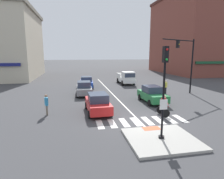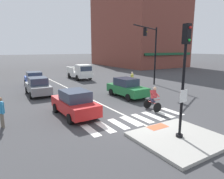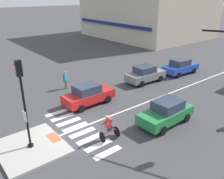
{
  "view_description": "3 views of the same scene",
  "coord_description": "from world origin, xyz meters",
  "px_view_note": "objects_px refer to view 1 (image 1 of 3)",
  "views": [
    {
      "loc": [
        -4.69,
        -12.29,
        4.78
      ],
      "look_at": [
        -1.26,
        4.79,
        1.54
      ],
      "focal_mm": 30.7,
      "sensor_mm": 36.0,
      "label": 1
    },
    {
      "loc": [
        -7.21,
        -8.72,
        4.15
      ],
      "look_at": [
        0.38,
        3.58,
        1.21
      ],
      "focal_mm": 32.15,
      "sensor_mm": 36.0,
      "label": 2
    },
    {
      "loc": [
        11.63,
        -6.42,
        8.2
      ],
      "look_at": [
        -1.1,
        3.82,
        1.54
      ],
      "focal_mm": 37.98,
      "sensor_mm": 36.0,
      "label": 3
    }
  ],
  "objects_px": {
    "pickup_truck_white_eastbound_distant": "(126,78)",
    "pedestrian_at_curb_left": "(46,103)",
    "traffic_light_mast": "(187,58)",
    "signal_pole": "(164,85)",
    "car_grey_westbound_far": "(84,88)",
    "car_blue_westbound_distant": "(86,82)",
    "car_red_westbound_near": "(98,103)",
    "cyclist": "(164,105)",
    "pedestrian_waiting_far_side": "(166,86)",
    "car_green_eastbound_mid": "(152,94)"
  },
  "relations": [
    {
      "from": "car_blue_westbound_distant",
      "to": "pedestrian_waiting_far_side",
      "type": "bearing_deg",
      "value": -34.03
    },
    {
      "from": "traffic_light_mast",
      "to": "car_green_eastbound_mid",
      "type": "distance_m",
      "value": 7.04
    },
    {
      "from": "signal_pole",
      "to": "pedestrian_waiting_far_side",
      "type": "distance_m",
      "value": 13.39
    },
    {
      "from": "car_grey_westbound_far",
      "to": "car_green_eastbound_mid",
      "type": "relative_size",
      "value": 1.0
    },
    {
      "from": "pedestrian_waiting_far_side",
      "to": "car_red_westbound_near",
      "type": "bearing_deg",
      "value": -146.74
    },
    {
      "from": "car_grey_westbound_far",
      "to": "cyclist",
      "type": "relative_size",
      "value": 2.47
    },
    {
      "from": "pickup_truck_white_eastbound_distant",
      "to": "pedestrian_at_curb_left",
      "type": "relative_size",
      "value": 3.07
    },
    {
      "from": "signal_pole",
      "to": "car_blue_westbound_distant",
      "type": "distance_m",
      "value": 18.23
    },
    {
      "from": "car_blue_westbound_distant",
      "to": "pickup_truck_white_eastbound_distant",
      "type": "bearing_deg",
      "value": 18.71
    },
    {
      "from": "traffic_light_mast",
      "to": "pickup_truck_white_eastbound_distant",
      "type": "relative_size",
      "value": 1.27
    },
    {
      "from": "car_red_westbound_near",
      "to": "signal_pole",
      "type": "bearing_deg",
      "value": -63.98
    },
    {
      "from": "car_red_westbound_near",
      "to": "car_grey_westbound_far",
      "type": "xyz_separation_m",
      "value": [
        -0.72,
        7.18,
        0.0
      ]
    },
    {
      "from": "car_green_eastbound_mid",
      "to": "pedestrian_at_curb_left",
      "type": "distance_m",
      "value": 10.05
    },
    {
      "from": "car_blue_westbound_distant",
      "to": "pedestrian_at_curb_left",
      "type": "xyz_separation_m",
      "value": [
        -3.92,
        -11.84,
        0.17
      ]
    },
    {
      "from": "car_blue_westbound_distant",
      "to": "pedestrian_waiting_far_side",
      "type": "height_order",
      "value": "pedestrian_waiting_far_side"
    },
    {
      "from": "car_grey_westbound_far",
      "to": "pedestrian_waiting_far_side",
      "type": "height_order",
      "value": "pedestrian_waiting_far_side"
    },
    {
      "from": "car_grey_westbound_far",
      "to": "pedestrian_waiting_far_side",
      "type": "bearing_deg",
      "value": -7.58
    },
    {
      "from": "car_green_eastbound_mid",
      "to": "pedestrian_at_curb_left",
      "type": "height_order",
      "value": "pedestrian_at_curb_left"
    },
    {
      "from": "pedestrian_at_curb_left",
      "to": "pedestrian_waiting_far_side",
      "type": "xyz_separation_m",
      "value": [
        13.01,
        5.71,
        0.0
      ]
    },
    {
      "from": "pickup_truck_white_eastbound_distant",
      "to": "pedestrian_at_curb_left",
      "type": "xyz_separation_m",
      "value": [
        -10.41,
        -14.04,
        0.0
      ]
    },
    {
      "from": "signal_pole",
      "to": "pedestrian_at_curb_left",
      "type": "relative_size",
      "value": 3.01
    },
    {
      "from": "pedestrian_waiting_far_side",
      "to": "car_grey_westbound_far",
      "type": "bearing_deg",
      "value": 172.42
    },
    {
      "from": "car_grey_westbound_far",
      "to": "cyclist",
      "type": "xyz_separation_m",
      "value": [
        5.63,
        -8.98,
        0.06
      ]
    },
    {
      "from": "cyclist",
      "to": "car_red_westbound_near",
      "type": "bearing_deg",
      "value": 159.82
    },
    {
      "from": "signal_pole",
      "to": "traffic_light_mast",
      "type": "bearing_deg",
      "value": 53.13
    },
    {
      "from": "pedestrian_at_curb_left",
      "to": "pedestrian_waiting_far_side",
      "type": "distance_m",
      "value": 14.21
    },
    {
      "from": "traffic_light_mast",
      "to": "pedestrian_at_curb_left",
      "type": "bearing_deg",
      "value": -161.46
    },
    {
      "from": "traffic_light_mast",
      "to": "car_grey_westbound_far",
      "type": "xyz_separation_m",
      "value": [
        -11.87,
        1.91,
        -3.53
      ]
    },
    {
      "from": "car_green_eastbound_mid",
      "to": "car_red_westbound_near",
      "type": "bearing_deg",
      "value": -157.25
    },
    {
      "from": "car_grey_westbound_far",
      "to": "pedestrian_waiting_far_side",
      "type": "xyz_separation_m",
      "value": [
        9.69,
        -1.29,
        0.17
      ]
    },
    {
      "from": "car_blue_westbound_distant",
      "to": "pedestrian_waiting_far_side",
      "type": "relative_size",
      "value": 2.5
    },
    {
      "from": "car_grey_westbound_far",
      "to": "pickup_truck_white_eastbound_distant",
      "type": "xyz_separation_m",
      "value": [
        7.09,
        7.05,
        0.17
      ]
    },
    {
      "from": "car_red_westbound_near",
      "to": "pickup_truck_white_eastbound_distant",
      "type": "distance_m",
      "value": 15.59
    },
    {
      "from": "car_blue_westbound_distant",
      "to": "cyclist",
      "type": "height_order",
      "value": "cyclist"
    },
    {
      "from": "pickup_truck_white_eastbound_distant",
      "to": "car_green_eastbound_mid",
      "type": "bearing_deg",
      "value": -92.97
    },
    {
      "from": "pickup_truck_white_eastbound_distant",
      "to": "car_grey_westbound_far",
      "type": "bearing_deg",
      "value": -135.2
    },
    {
      "from": "pickup_truck_white_eastbound_distant",
      "to": "pedestrian_waiting_far_side",
      "type": "height_order",
      "value": "pickup_truck_white_eastbound_distant"
    },
    {
      "from": "car_grey_westbound_far",
      "to": "pickup_truck_white_eastbound_distant",
      "type": "height_order",
      "value": "pickup_truck_white_eastbound_distant"
    },
    {
      "from": "car_blue_westbound_distant",
      "to": "cyclist",
      "type": "relative_size",
      "value": 2.49
    },
    {
      "from": "traffic_light_mast",
      "to": "cyclist",
      "type": "relative_size",
      "value": 3.88
    },
    {
      "from": "signal_pole",
      "to": "car_grey_westbound_far",
      "type": "bearing_deg",
      "value": 105.31
    },
    {
      "from": "car_red_westbound_near",
      "to": "cyclist",
      "type": "bearing_deg",
      "value": -20.18
    },
    {
      "from": "signal_pole",
      "to": "pedestrian_waiting_far_side",
      "type": "relative_size",
      "value": 3.01
    },
    {
      "from": "signal_pole",
      "to": "pedestrian_at_curb_left",
      "type": "height_order",
      "value": "signal_pole"
    },
    {
      "from": "car_blue_westbound_distant",
      "to": "pedestrian_at_curb_left",
      "type": "height_order",
      "value": "pedestrian_at_curb_left"
    },
    {
      "from": "cyclist",
      "to": "pickup_truck_white_eastbound_distant",
      "type": "bearing_deg",
      "value": 84.77
    },
    {
      "from": "car_blue_westbound_distant",
      "to": "cyclist",
      "type": "xyz_separation_m",
      "value": [
        5.03,
        -13.83,
        0.06
      ]
    },
    {
      "from": "traffic_light_mast",
      "to": "pedestrian_waiting_far_side",
      "type": "xyz_separation_m",
      "value": [
        -2.18,
        0.62,
        -3.36
      ]
    },
    {
      "from": "traffic_light_mast",
      "to": "pedestrian_waiting_far_side",
      "type": "height_order",
      "value": "traffic_light_mast"
    },
    {
      "from": "pedestrian_at_curb_left",
      "to": "car_red_westbound_near",
      "type": "bearing_deg",
      "value": -2.54
    }
  ]
}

